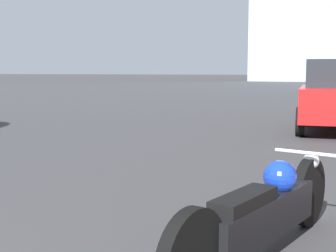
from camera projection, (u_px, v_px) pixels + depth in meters
motorcycle at (265, 211)px, 3.80m from camera, size 0.89×2.70×0.77m
parked_car_red at (335, 96)px, 11.83m from camera, size 2.11×4.04×1.81m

